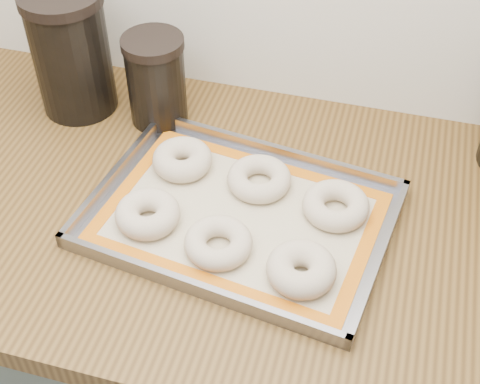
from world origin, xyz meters
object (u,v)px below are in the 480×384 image
(bagel_back_mid, at_px, (259,179))
(bagel_back_right, at_px, (336,205))
(bagel_back_left, at_px, (182,159))
(bagel_front_left, at_px, (148,214))
(canister_left, at_px, (71,52))
(bagel_front_right, at_px, (301,269))
(baking_tray, at_px, (240,216))
(canister_mid, at_px, (156,80))
(bagel_front_mid, at_px, (218,243))

(bagel_back_mid, xyz_separation_m, bagel_back_right, (0.13, -0.03, 0.00))
(bagel_back_mid, bearing_deg, bagel_back_left, 176.12)
(bagel_front_left, relative_size, canister_left, 0.44)
(bagel_front_left, bearing_deg, bagel_front_right, -10.20)
(baking_tray, xyz_separation_m, bagel_back_left, (-0.12, 0.09, 0.02))
(bagel_back_left, distance_m, bagel_back_mid, 0.14)
(bagel_front_left, distance_m, bagel_back_mid, 0.19)
(baking_tray, height_order, canister_left, canister_left)
(bagel_back_right, height_order, canister_left, canister_left)
(baking_tray, height_order, bagel_back_mid, bagel_back_mid)
(bagel_front_left, height_order, bagel_back_left, bagel_back_left)
(bagel_back_left, xyz_separation_m, canister_mid, (-0.09, 0.13, 0.06))
(bagel_front_right, distance_m, canister_mid, 0.45)
(baking_tray, xyz_separation_m, bagel_front_left, (-0.13, -0.05, 0.02))
(bagel_front_right, relative_size, canister_left, 0.44)
(bagel_back_left, relative_size, bagel_back_mid, 0.96)
(bagel_back_left, height_order, bagel_back_mid, bagel_back_left)
(bagel_back_mid, relative_size, canister_mid, 0.63)
(bagel_front_mid, bearing_deg, bagel_back_right, 38.34)
(bagel_back_mid, height_order, canister_mid, canister_mid)
(bagel_front_left, xyz_separation_m, bagel_front_right, (0.25, -0.05, 0.00))
(baking_tray, xyz_separation_m, canister_mid, (-0.21, 0.21, 0.08))
(baking_tray, xyz_separation_m, canister_left, (-0.37, 0.21, 0.11))
(bagel_back_right, distance_m, canister_left, 0.55)
(bagel_front_right, bearing_deg, bagel_front_mid, 171.55)
(bagel_front_mid, bearing_deg, canister_left, 141.55)
(bagel_back_left, relative_size, canister_mid, 0.60)
(baking_tray, distance_m, bagel_back_mid, 0.08)
(baking_tray, height_order, bagel_front_left, bagel_front_left)
(bagel_front_mid, xyz_separation_m, bagel_back_mid, (0.02, 0.15, -0.00))
(bagel_front_mid, xyz_separation_m, bagel_front_right, (0.13, -0.02, 0.00))
(bagel_front_right, distance_m, bagel_back_right, 0.14)
(baking_tray, distance_m, canister_mid, 0.31)
(bagel_front_left, height_order, canister_mid, canister_mid)
(canister_mid, bearing_deg, bagel_front_left, -73.31)
(bagel_back_right, bearing_deg, baking_tray, -161.24)
(bagel_front_mid, distance_m, bagel_back_right, 0.20)
(bagel_front_left, distance_m, canister_left, 0.36)
(baking_tray, xyz_separation_m, bagel_back_right, (0.14, 0.05, 0.02))
(bagel_back_left, distance_m, canister_left, 0.29)
(baking_tray, bearing_deg, bagel_front_mid, -99.75)
(bagel_front_mid, relative_size, canister_left, 0.44)
(bagel_front_left, relative_size, bagel_front_mid, 0.99)
(bagel_back_left, bearing_deg, bagel_front_mid, -55.21)
(bagel_back_left, bearing_deg, bagel_front_right, -36.71)
(bagel_front_mid, distance_m, canister_left, 0.47)
(bagel_front_mid, relative_size, canister_mid, 0.61)
(bagel_front_right, bearing_deg, baking_tray, 141.20)
(canister_mid, bearing_deg, bagel_back_mid, -30.93)
(bagel_back_mid, relative_size, bagel_back_right, 1.00)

